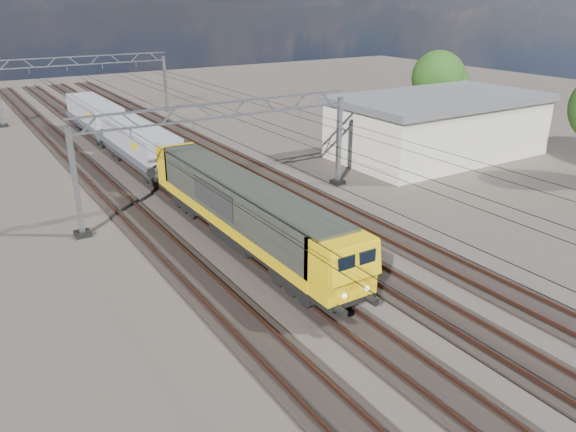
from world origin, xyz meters
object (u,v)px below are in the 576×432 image
hopper_wagon_lead (140,144)px  catenary_gantry_mid (224,151)px  industrial_shed (438,125)px  locomotive (242,208)px  hopper_wagon_mid (95,115)px  catenary_gantry_far (87,84)px  tree_far (442,79)px

hopper_wagon_lead → catenary_gantry_mid: bearing=-80.0°
industrial_shed → hopper_wagon_lead: bearing=158.7°
locomotive → hopper_wagon_mid: (-0.00, 31.90, -0.09)m
hopper_wagon_mid → locomotive: bearing=-90.0°
catenary_gantry_mid → hopper_wagon_lead: bearing=100.0°
catenary_gantry_mid → industrial_shed: 22.12m
hopper_wagon_lead → industrial_shed: 25.76m
hopper_wagon_mid → industrial_shed: 33.63m
catenary_gantry_far → tree_far: (30.32, -26.21, 1.37)m
catenary_gantry_far → locomotive: size_ratio=0.94×
locomotive → industrial_shed: 25.41m
catenary_gantry_far → tree_far: size_ratio=2.40×
locomotive → tree_far: tree_far is taller
hopper_wagon_lead → tree_far: (32.32, -1.56, 3.05)m
catenary_gantry_mid → locomotive: bearing=-107.5°
hopper_wagon_lead → industrial_shed: size_ratio=0.70×
locomotive → tree_far: bearing=26.5°
hopper_wagon_mid → tree_far: (32.32, -15.76, 3.05)m
catenary_gantry_mid → industrial_shed: (22.00, 2.00, -1.18)m
hopper_wagon_lead → industrial_shed: industrial_shed is taller
locomotive → hopper_wagon_mid: bearing=90.0°
industrial_shed → locomotive: bearing=-160.8°
catenary_gantry_mid → industrial_shed: catenary_gantry_mid is taller
hopper_wagon_mid → catenary_gantry_far: bearing=79.2°
tree_far → hopper_wagon_mid: bearing=154.0°
tree_far → locomotive: bearing=-153.5°
catenary_gantry_mid → catenary_gantry_far: same height
catenary_gantry_mid → catenary_gantry_far: (0.00, 36.00, 0.00)m
hopper_wagon_mid → tree_far: bearing=-26.0°
industrial_shed → tree_far: 11.68m
catenary_gantry_mid → locomotive: catenary_gantry_mid is taller
locomotive → industrial_shed: (24.00, 8.35, 0.40)m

